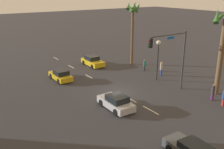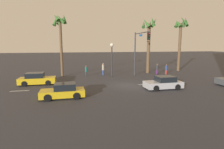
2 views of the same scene
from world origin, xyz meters
The scene contains 17 objects.
ground_plane centered at (0.00, 0.00, 0.00)m, with size 220.00×220.00×0.00m, color #333338.
lane_stripe_1 centered at (-12.13, 0.00, 0.01)m, with size 1.92×0.14×0.01m, color silver.
lane_stripe_2 centered at (-6.66, 0.00, 0.01)m, with size 1.86×0.14×0.01m, color silver.
lane_stripe_3 centered at (2.29, 0.00, 0.01)m, with size 2.03×0.14×0.01m, color silver.
lane_stripe_4 centered at (5.49, 0.00, 0.01)m, with size 2.22×0.14×0.01m, color silver.
car_0 centered at (-7.50, -3.63, 0.62)m, with size 3.98×1.85×1.35m.
car_2 centered at (3.26, -2.51, 0.64)m, with size 4.11×1.96×1.41m.
car_3 centered at (-10.89, 3.04, 0.67)m, with size 4.29×1.94×1.46m.
traffic_signal centered at (3.24, 5.01, 4.61)m, with size 0.32×5.47×6.80m.
streetlamp centered at (-0.57, 6.51, 3.68)m, with size 0.56×0.56×5.14m.
pedestrian_0 centered at (-4.43, 7.81, 0.88)m, with size 0.44×0.44×1.66m.
pedestrian_1 centered at (7.31, 6.97, 0.92)m, with size 0.43×0.43×1.76m.
pedestrian_2 centered at (8.79, 6.60, 0.90)m, with size 0.40×0.40×1.69m.
pedestrian_3 centered at (-1.62, 8.33, 1.01)m, with size 0.49×0.49×1.91m.
palm_tree_0 centered at (-8.13, 8.47, 7.01)m, with size 2.30×2.39×9.52m.
palm_tree_1 centered at (13.23, 9.83, 7.08)m, with size 2.71×2.76×9.95m.
palm_tree_2 centered at (6.47, 8.83, 6.39)m, with size 2.66×2.60×9.48m.
Camera 2 is at (-6.71, -20.12, 4.76)m, focal length 28.57 mm.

